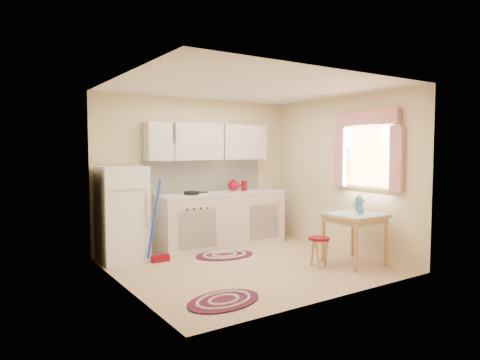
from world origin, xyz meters
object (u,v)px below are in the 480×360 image
Objects in this scene: fridge at (122,214)px; base_cabinets at (222,220)px; table at (354,239)px; stool at (319,252)px.

fridge is 0.62× the size of base_cabinets.
base_cabinets is 2.26m from table.
fridge is at bearing 140.13° from stool.
table is at bearing -15.44° from stool.
fridge is 2.89m from stool.
fridge reaches higher than stool.
table is at bearing -35.88° from fridge.
table is at bearing -63.82° from base_cabinets.
stool is (-0.55, 0.15, -0.15)m from table.
stool is at bearing -76.53° from base_cabinets.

